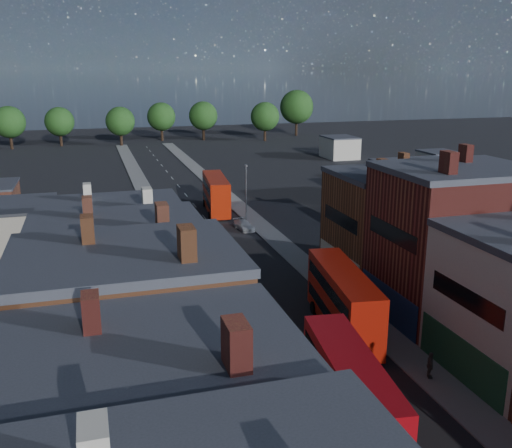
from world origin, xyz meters
TOP-DOWN VIEW (x-y plane):
  - pavement_west at (-6.50, 50.00)m, footprint 3.00×200.00m
  - pavement_east at (6.50, 50.00)m, footprint 3.00×200.00m
  - lamp_post_2 at (-5.20, 30.00)m, footprint 0.25×0.70m
  - lamp_post_3 at (5.20, 60.00)m, footprint 0.25×0.70m
  - bus_0 at (-1.97, 11.49)m, footprint 4.19×12.05m
  - bus_1 at (3.42, 24.14)m, footprint 4.39×12.53m
  - bus_2 at (2.35, 66.60)m, footprint 4.13×12.70m
  - car_2 at (-3.21, 53.69)m, footprint 2.25×4.13m
  - car_3 at (3.80, 56.04)m, footprint 2.31×4.48m
  - ped_3 at (6.15, 15.65)m, footprint 0.87×1.24m

SIDE VIEW (x-z plane):
  - pavement_west at x=-6.50m, z-range 0.00..0.12m
  - pavement_east at x=6.50m, z-range 0.00..0.12m
  - car_2 at x=-3.21m, z-range 0.00..1.10m
  - car_3 at x=3.80m, z-range 0.00..1.24m
  - ped_3 at x=6.15m, z-range 0.12..2.05m
  - bus_0 at x=-1.97m, z-range 0.20..5.30m
  - bus_1 at x=3.42m, z-range 0.21..5.51m
  - bus_2 at x=2.35m, z-range 0.21..5.60m
  - lamp_post_2 at x=-5.20m, z-range 0.64..8.77m
  - lamp_post_3 at x=5.20m, z-range 0.64..8.77m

